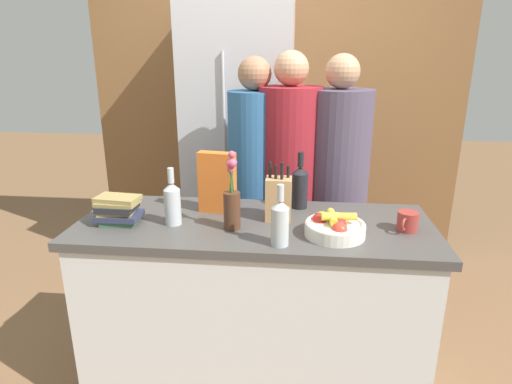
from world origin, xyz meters
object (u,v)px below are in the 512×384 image
coffee_mug (407,221)px  person_at_sink (255,179)px  bottle_oil (280,222)px  person_in_red_tee (336,182)px  flower_vase (232,201)px  bottle_vinegar (300,186)px  bottle_wine (172,202)px  refrigerator (240,146)px  cereal_box (217,183)px  fruit_bowl (334,227)px  knife_block (279,198)px  book_stack (118,210)px  person_in_blue (289,180)px

coffee_mug → person_at_sink: size_ratio=0.07×
bottle_oil → person_in_red_tee: (0.29, 0.90, -0.09)m
flower_vase → bottle_vinegar: size_ratio=1.23×
coffee_mug → bottle_wine: size_ratio=0.45×
refrigerator → cereal_box: refrigerator is taller
fruit_bowl → flower_vase: size_ratio=0.73×
flower_vase → bottle_oil: (0.22, -0.15, -0.03)m
fruit_bowl → person_at_sink: 0.87m
fruit_bowl → bottle_wine: 0.72m
fruit_bowl → coffee_mug: size_ratio=2.17×
flower_vase → person_in_red_tee: (0.51, 0.75, -0.12)m
fruit_bowl → knife_block: 0.30m
bottle_oil → person_in_red_tee: bearing=72.0°
refrigerator → cereal_box: size_ratio=6.81×
fruit_bowl → book_stack: book_stack is taller
bottle_oil → person_at_sink: 0.91m
cereal_box → bottle_wine: size_ratio=1.13×
bottle_wine → person_at_sink: bearing=67.3°
knife_block → person_in_red_tee: person_in_red_tee is taller
bottle_oil → bottle_wine: bottle_wine is taller
flower_vase → person_at_sink: size_ratio=0.21×
flower_vase → bottle_oil: 0.27m
refrigerator → book_stack: bearing=-106.4°
bottle_wine → person_in_blue: bearing=54.3°
fruit_bowl → person_in_blue: 0.79m
person_at_sink → person_in_blue: (0.21, -0.01, 0.01)m
person_at_sink → knife_block: bearing=-72.9°
bottle_wine → person_in_blue: person_in_blue is taller
knife_block → coffee_mug: 0.58m
cereal_box → person_at_sink: 0.56m
person_at_sink → person_in_red_tee: (0.49, 0.01, -0.00)m
knife_block → bottle_wine: knife_block is taller
cereal_box → person_in_blue: size_ratio=0.18×
book_stack → person_in_red_tee: size_ratio=0.12×
refrigerator → bottle_oil: (0.37, -1.44, 0.00)m
book_stack → flower_vase: bearing=-1.1°
knife_block → person_in_red_tee: bearing=63.0°
bottle_oil → person_at_sink: (-0.20, 0.88, -0.08)m
person_in_blue → coffee_mug: bearing=-63.3°
bottle_vinegar → bottle_oil: bearing=-99.4°
knife_block → flower_vase: flower_vase is taller
knife_block → person_in_blue: (0.03, 0.59, -0.08)m
coffee_mug → bottle_oil: size_ratio=0.46×
bottle_oil → person_in_blue: size_ratio=0.15×
knife_block → person_at_sink: bearing=106.3°
person_in_blue → person_in_red_tee: size_ratio=1.01×
refrigerator → fruit_bowl: 1.45m
knife_block → book_stack: bearing=-170.4°
refrigerator → person_in_blue: bearing=-56.6°
knife_block → coffee_mug: bearing=-7.7°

